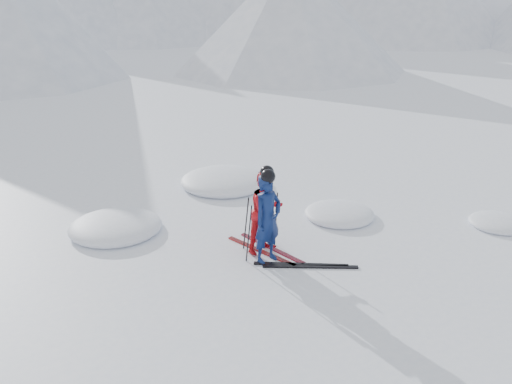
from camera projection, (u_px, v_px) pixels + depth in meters
ground at (328, 240)px, 10.70m from camera, size 160.00×160.00×0.00m
skier_blue at (268, 219)px, 9.60m from camera, size 0.68×0.53×1.65m
skier_red at (267, 212)px, 10.00m from camera, size 0.89×0.77×1.58m
pole_blue_left at (249, 234)px, 9.68m from camera, size 0.11×0.08×1.10m
pole_blue_right at (272, 225)px, 10.01m from camera, size 0.11×0.07×1.10m
pole_red_left at (246, 223)px, 10.15m from camera, size 0.11×0.09×1.05m
pole_red_right at (276, 219)px, 10.35m from camera, size 0.11×0.08×1.05m
ski_worn_left at (261, 251)px, 10.22m from camera, size 0.57×1.66×0.03m
ski_worn_right at (272, 248)px, 10.33m from camera, size 0.45×1.68×0.03m
ski_loose_a at (301, 264)px, 9.71m from camera, size 1.47×1.00×0.03m
ski_loose_b at (310, 267)px, 9.64m from camera, size 1.50×0.95×0.03m
snow_lumps at (231, 204)px, 12.45m from camera, size 8.58×6.76×0.49m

